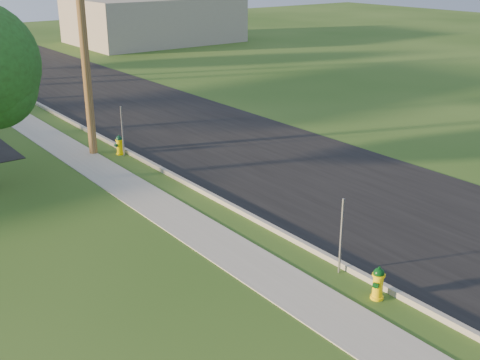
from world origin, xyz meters
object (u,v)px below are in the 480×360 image
object	(u,v)px
hydrant_near	(378,283)
hydrant_mid	(120,145)
hydrant_far	(18,93)
utility_pole_mid	(82,27)

from	to	relation	value
hydrant_near	hydrant_mid	xyz separation A→B (m)	(0.13, 13.43, -0.01)
hydrant_far	utility_pole_mid	bearing A→B (deg)	-93.52
hydrant_near	hydrant_mid	size ratio (longest dim) A/B	1.03
hydrant_near	hydrant_far	world-z (taller)	hydrant_near
hydrant_near	hydrant_far	size ratio (longest dim) A/B	1.06
hydrant_far	hydrant_near	bearing A→B (deg)	-90.09
utility_pole_mid	hydrant_near	size ratio (longest dim) A/B	11.85
utility_pole_mid	hydrant_far	distance (m)	12.35
hydrant_near	utility_pole_mid	bearing A→B (deg)	92.68
hydrant_near	hydrant_far	bearing A→B (deg)	89.91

